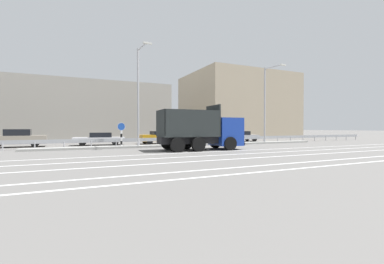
# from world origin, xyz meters

# --- Properties ---
(ground_plane) EXTENTS (320.00, 320.00, 0.00)m
(ground_plane) POSITION_xyz_m (0.00, 0.00, 0.00)
(ground_plane) COLOR #605E5B
(lane_strip_0) EXTENTS (52.60, 0.16, 0.01)m
(lane_strip_0) POSITION_xyz_m (-1.76, -4.40, 0.00)
(lane_strip_0) COLOR silver
(lane_strip_0) RESTS_ON ground_plane
(lane_strip_1) EXTENTS (52.60, 0.16, 0.01)m
(lane_strip_1) POSITION_xyz_m (-1.76, -6.58, 0.00)
(lane_strip_1) COLOR silver
(lane_strip_1) RESTS_ON ground_plane
(lane_strip_2) EXTENTS (52.60, 0.16, 0.01)m
(lane_strip_2) POSITION_xyz_m (-1.76, -8.67, 0.00)
(lane_strip_2) COLOR silver
(lane_strip_2) RESTS_ON ground_plane
(lane_strip_3) EXTENTS (52.60, 0.16, 0.01)m
(lane_strip_3) POSITION_xyz_m (-1.76, -11.23, 0.00)
(lane_strip_3) COLOR silver
(lane_strip_3) RESTS_ON ground_plane
(lane_strip_4) EXTENTS (52.60, 0.16, 0.01)m
(lane_strip_4) POSITION_xyz_m (-1.76, -12.57, 0.00)
(lane_strip_4) COLOR silver
(lane_strip_4) RESTS_ON ground_plane
(median_island) EXTENTS (28.93, 1.10, 0.18)m
(median_island) POSITION_xyz_m (0.00, 1.82, 0.09)
(median_island) COLOR gray
(median_island) RESTS_ON ground_plane
(median_guardrail) EXTENTS (52.60, 0.09, 0.78)m
(median_guardrail) POSITION_xyz_m (0.00, 3.02, 0.57)
(median_guardrail) COLOR #9EA0A5
(median_guardrail) RESTS_ON ground_plane
(dump_truck) EXTENTS (6.73, 3.01, 3.52)m
(dump_truck) POSITION_xyz_m (-0.89, -2.64, 1.30)
(dump_truck) COLOR #19389E
(dump_truck) RESTS_ON ground_plane
(median_road_sign) EXTENTS (0.67, 0.16, 2.17)m
(median_road_sign) POSITION_xyz_m (-7.02, 1.82, 1.12)
(median_road_sign) COLOR white
(median_road_sign) RESTS_ON ground_plane
(street_lamp_1) EXTENTS (0.71, 2.59, 8.65)m
(street_lamp_1) POSITION_xyz_m (-5.57, 1.59, 4.85)
(street_lamp_1) COLOR #ADADB2
(street_lamp_1) RESTS_ON ground_plane
(street_lamp_2) EXTENTS (0.71, 2.70, 8.36)m
(street_lamp_2) POSITION_xyz_m (8.46, 1.59, 4.71)
(street_lamp_2) COLOR #ADADB2
(street_lamp_2) RESTS_ON ground_plane
(parked_car_1) EXTENTS (4.82, 2.14, 1.61)m
(parked_car_1) POSITION_xyz_m (-15.34, 6.66, 0.80)
(parked_car_1) COLOR gray
(parked_car_1) RESTS_ON ground_plane
(parked_car_2) EXTENTS (4.97, 2.11, 1.26)m
(parked_car_2) POSITION_xyz_m (-8.38, 6.58, 0.65)
(parked_car_2) COLOR silver
(parked_car_2) RESTS_ON ground_plane
(parked_car_3) EXTENTS (4.14, 2.08, 1.37)m
(parked_car_3) POSITION_xyz_m (-2.31, 6.39, 0.72)
(parked_car_3) COLOR #B27A14
(parked_car_3) RESTS_ON ground_plane
(parked_car_4) EXTENTS (4.33, 2.12, 1.32)m
(parked_car_4) POSITION_xyz_m (3.62, 6.77, 0.68)
(parked_car_4) COLOR #A3A3A8
(parked_car_4) RESTS_ON ground_plane
(parked_car_5) EXTENTS (4.20, 2.01, 1.31)m
(parked_car_5) POSITION_xyz_m (8.77, 6.46, 0.67)
(parked_car_5) COLOR #A3A3A8
(parked_car_5) RESTS_ON ground_plane
(background_building_0) EXTENTS (19.90, 11.07, 7.67)m
(background_building_0) POSITION_xyz_m (-8.46, 18.17, 3.84)
(background_building_0) COLOR gray
(background_building_0) RESTS_ON ground_plane
(background_building_1) EXTENTS (18.47, 15.24, 11.72)m
(background_building_1) POSITION_xyz_m (18.04, 21.01, 5.86)
(background_building_1) COLOR tan
(background_building_1) RESTS_ON ground_plane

